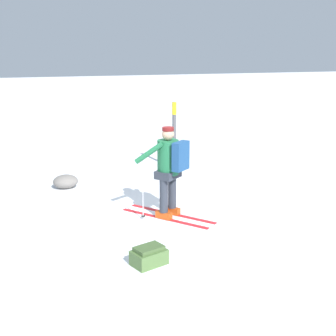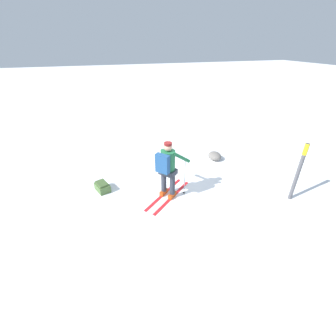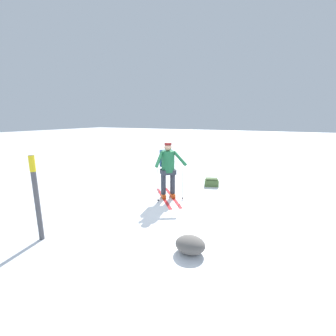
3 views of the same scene
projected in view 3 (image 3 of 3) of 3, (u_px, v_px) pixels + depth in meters
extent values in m
plane|color=white|center=(178.00, 209.00, 5.94)|extent=(80.00, 80.00, 0.00)
cube|color=red|center=(173.00, 197.00, 6.81)|extent=(1.24, 1.45, 0.01)
cube|color=#C64714|center=(173.00, 195.00, 6.80)|extent=(0.28, 0.30, 0.12)
cylinder|color=#2D333D|center=(173.00, 182.00, 6.71)|extent=(0.15, 0.15, 0.68)
cube|color=red|center=(163.00, 198.00, 6.75)|extent=(1.24, 1.45, 0.01)
cube|color=#C64714|center=(163.00, 196.00, 6.74)|extent=(0.28, 0.30, 0.12)
cylinder|color=#2D333D|center=(163.00, 183.00, 6.65)|extent=(0.15, 0.15, 0.68)
cube|color=#2D333D|center=(168.00, 172.00, 6.61)|extent=(0.54, 0.53, 0.14)
cylinder|color=#1E663D|center=(168.00, 161.00, 6.54)|extent=(0.38, 0.38, 0.62)
sphere|color=tan|center=(168.00, 147.00, 6.45)|extent=(0.22, 0.22, 0.22)
cylinder|color=maroon|center=(168.00, 144.00, 6.43)|extent=(0.21, 0.21, 0.06)
cube|color=navy|center=(166.00, 158.00, 6.78)|extent=(0.37, 0.35, 0.50)
cylinder|color=#B2B7BC|center=(183.00, 181.00, 6.46)|extent=(0.02, 0.02, 1.14)
cylinder|color=black|center=(182.00, 198.00, 6.57)|extent=(0.07, 0.07, 0.01)
cylinder|color=#1E663D|center=(180.00, 158.00, 6.40)|extent=(0.52, 0.25, 0.40)
cylinder|color=#B2B7BC|center=(158.00, 183.00, 6.29)|extent=(0.02, 0.02, 1.14)
cylinder|color=black|center=(158.00, 200.00, 6.40)|extent=(0.07, 0.07, 0.01)
cylinder|color=#1E663D|center=(159.00, 159.00, 6.26)|extent=(0.17, 0.52, 0.40)
cube|color=#4C6B38|center=(212.00, 183.00, 7.94)|extent=(0.56, 0.47, 0.22)
cube|color=#415B2F|center=(212.00, 179.00, 7.91)|extent=(0.47, 0.38, 0.06)
cylinder|color=#4C4C51|center=(37.00, 199.00, 4.28)|extent=(0.09, 0.09, 1.68)
cylinder|color=yellow|center=(32.00, 163.00, 4.13)|extent=(0.11, 0.11, 0.30)
ellipsoid|color=slate|center=(190.00, 245.00, 3.99)|extent=(0.54, 0.46, 0.30)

